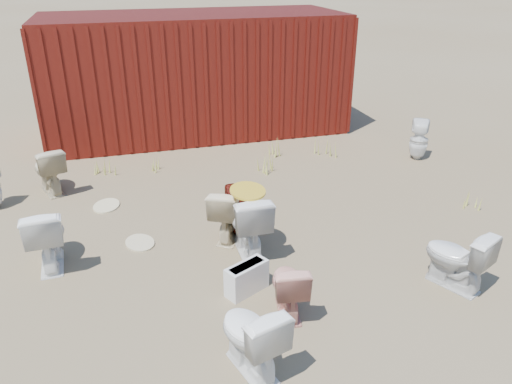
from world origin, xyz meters
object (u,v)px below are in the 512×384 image
object	(u,v)px
toilet_back_yellowlid	(248,222)
toilet_back_e	(419,140)
toilet_front_maroon	(237,211)
toilet_back_beige_right	(229,212)
shipping_container	(195,74)
toilet_front_pink	(288,287)
loose_tank	(247,278)
toilet_back_beige_left	(49,170)
toilet_front_c	(251,336)
toilet_front_a	(46,236)
toilet_front_e	(457,258)

from	to	relation	value
toilet_back_yellowlid	toilet_back_e	distance (m)	4.48
toilet_front_maroon	toilet_back_beige_right	xyz separation A→B (m)	(-0.12, -0.06, 0.03)
shipping_container	toilet_front_pink	distance (m)	6.49
toilet_front_maroon	loose_tank	size ratio (longest dim) A/B	1.36
toilet_back_beige_left	toilet_front_pink	bearing A→B (deg)	104.20
toilet_front_c	toilet_front_a	bearing A→B (deg)	-67.08
toilet_front_pink	toilet_back_yellowlid	distance (m)	1.27
toilet_front_pink	toilet_back_yellowlid	world-z (taller)	toilet_back_yellowlid
toilet_front_c	toilet_back_beige_right	size ratio (longest dim) A/B	1.01
toilet_front_pink	toilet_back_beige_left	world-z (taller)	toilet_back_beige_left
toilet_back_e	toilet_front_pink	bearing A→B (deg)	76.19
shipping_container	toilet_back_beige_left	xyz separation A→B (m)	(-2.81, -2.56, -0.82)
shipping_container	toilet_back_e	world-z (taller)	shipping_container
toilet_front_c	toilet_front_maroon	xyz separation A→B (m)	(0.48, 2.42, -0.03)
toilet_front_a	toilet_front_maroon	bearing A→B (deg)	179.06
toilet_front_e	toilet_front_pink	bearing A→B (deg)	-27.35
shipping_container	toilet_front_pink	bearing A→B (deg)	-91.59
toilet_front_maroon	toilet_back_beige_right	bearing A→B (deg)	32.43
toilet_front_a	toilet_back_beige_left	world-z (taller)	toilet_front_a
toilet_front_c	toilet_back_beige_left	world-z (taller)	toilet_back_beige_left
toilet_front_c	toilet_front_e	xyz separation A→B (m)	(2.54, 0.60, -0.01)
shipping_container	toilet_front_c	size ratio (longest dim) A/B	8.01
toilet_front_c	toilet_back_beige_left	bearing A→B (deg)	-82.06
toilet_front_e	toilet_back_e	world-z (taller)	same
toilet_front_a	toilet_back_yellowlid	distance (m)	2.41
toilet_front_e	toilet_back_e	distance (m)	4.04
toilet_front_a	toilet_front_maroon	distance (m)	2.37
toilet_front_c	toilet_front_maroon	distance (m)	2.46
toilet_front_a	loose_tank	xyz separation A→B (m)	(2.15, -1.18, -0.23)
toilet_front_maroon	toilet_back_beige_left	size ratio (longest dim) A/B	0.91
toilet_back_e	toilet_back_beige_left	bearing A→B (deg)	30.11
toilet_front_a	toilet_back_beige_right	xyz separation A→B (m)	(2.24, 0.05, -0.03)
toilet_front_pink	shipping_container	bearing A→B (deg)	-82.56
toilet_front_e	toilet_back_yellowlid	bearing A→B (deg)	-58.46
shipping_container	toilet_front_pink	xyz separation A→B (m)	(-0.18, -6.43, -0.88)
toilet_front_e	toilet_back_beige_left	world-z (taller)	toilet_back_beige_left
shipping_container	toilet_back_beige_right	xyz separation A→B (m)	(-0.41, -4.74, -0.83)
toilet_front_a	toilet_front_maroon	world-z (taller)	toilet_front_a
toilet_back_beige_left	toilet_back_yellowlid	distance (m)	3.64
toilet_back_e	toilet_front_e	bearing A→B (deg)	96.32
shipping_container	loose_tank	xyz separation A→B (m)	(-0.50, -5.97, -1.02)
loose_tank	toilet_front_maroon	bearing A→B (deg)	53.88
toilet_front_c	toilet_back_beige_left	size ratio (longest dim) A/B	1.00
toilet_front_a	toilet_back_e	distance (m)	6.53
toilet_front_pink	toilet_back_beige_right	distance (m)	1.71
toilet_back_beige_left	toilet_front_maroon	bearing A→B (deg)	119.90
toilet_front_pink	toilet_front_maroon	world-z (taller)	toilet_front_maroon
toilet_front_c	toilet_back_e	xyz separation A→B (m)	(4.36, 4.21, -0.01)
toilet_front_e	toilet_back_beige_right	world-z (taller)	toilet_back_beige_right
shipping_container	toilet_back_beige_right	bearing A→B (deg)	-94.92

